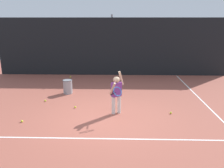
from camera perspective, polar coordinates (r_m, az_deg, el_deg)
ground_plane at (r=7.12m, az=-1.39°, el=-8.29°), size 20.00×20.00×0.00m
court_line_baseline at (r=5.98m, az=-2.05°, el=-13.28°), size 9.00×0.05×0.00m
court_line_sideline at (r=8.61m, az=22.58°, el=-5.21°), size 0.05×9.00×0.00m
back_fence_windscreen at (r=12.22m, az=-0.03°, el=9.08°), size 11.97×0.08×2.97m
fence_post_0 at (r=13.74m, az=-25.44°, el=8.64°), size 0.09×0.09×3.12m
fence_post_1 at (r=12.27m, az=-0.02°, el=9.46°), size 0.09×0.09×3.12m
tennis_player at (r=7.17m, az=1.10°, el=-1.92°), size 0.47×0.86×1.35m
ball_hopper at (r=9.45m, az=-10.83°, el=-0.60°), size 0.38×0.38×0.56m
tennis_ball_0 at (r=8.79m, az=-16.07°, el=-3.96°), size 0.07×0.07×0.07m
tennis_ball_1 at (r=7.95m, az=-9.02°, el=-5.62°), size 0.07×0.07×0.07m
tennis_ball_2 at (r=7.31m, az=-21.28°, el=-8.51°), size 0.07×0.07×0.07m
tennis_ball_3 at (r=7.62m, az=14.27°, el=-6.88°), size 0.07×0.07×0.07m
tennis_ball_5 at (r=12.08m, az=-10.20°, el=1.75°), size 0.07×0.07×0.07m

